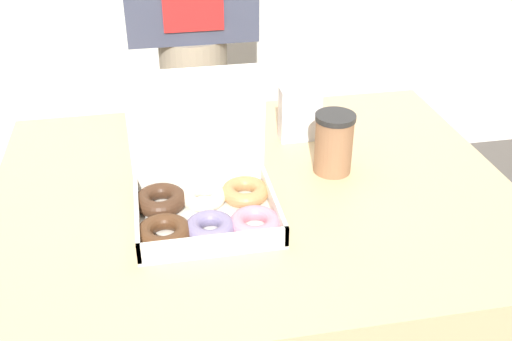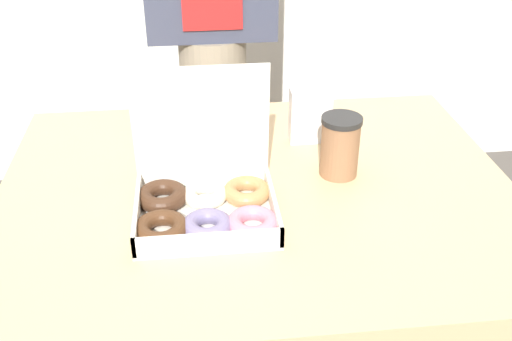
{
  "view_description": "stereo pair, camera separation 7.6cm",
  "coord_description": "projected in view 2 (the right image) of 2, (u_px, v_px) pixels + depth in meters",
  "views": [
    {
      "loc": [
        -0.21,
        -1.09,
        1.47
      ],
      "look_at": [
        -0.02,
        -0.1,
        0.87
      ],
      "focal_mm": 42.0,
      "sensor_mm": 36.0,
      "label": 1
    },
    {
      "loc": [
        -0.13,
        -1.1,
        1.47
      ],
      "look_at": [
        -0.02,
        -0.1,
        0.87
      ],
      "focal_mm": 42.0,
      "sensor_mm": 36.0,
      "label": 2
    }
  ],
  "objects": [
    {
      "name": "napkin_holder",
      "position": [
        310.0,
        116.0,
        1.46
      ],
      "size": [
        0.1,
        0.04,
        0.14
      ],
      "color": "silver",
      "rests_on": "table"
    },
    {
      "name": "coffee_cup",
      "position": [
        340.0,
        146.0,
        1.32
      ],
      "size": [
        0.09,
        0.09,
        0.14
      ],
      "color": "#8C6042",
      "rests_on": "table"
    },
    {
      "name": "table",
      "position": [
        258.0,
        317.0,
        1.5
      ],
      "size": [
        1.13,
        0.89,
        0.77
      ],
      "color": "tan",
      "rests_on": "ground_plane"
    },
    {
      "name": "donut_box",
      "position": [
        204.0,
        198.0,
        1.2
      ],
      "size": [
        0.32,
        0.25,
        0.29
      ],
      "color": "white",
      "rests_on": "table"
    },
    {
      "name": "person_customer",
      "position": [
        212.0,
        27.0,
        1.84
      ],
      "size": [
        0.39,
        0.21,
        1.67
      ],
      "color": "gray",
      "rests_on": "ground_plane"
    }
  ]
}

